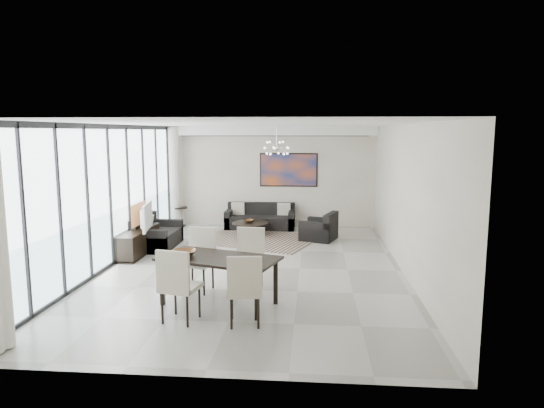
# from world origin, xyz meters

# --- Properties ---
(room_shell) EXTENTS (6.00, 9.00, 2.90)m
(room_shell) POSITION_xyz_m (0.46, 0.00, 1.45)
(room_shell) COLOR #A8A39B
(room_shell) RESTS_ON ground
(window_wall) EXTENTS (0.37, 8.95, 2.90)m
(window_wall) POSITION_xyz_m (-2.86, 0.00, 1.47)
(window_wall) COLOR silver
(window_wall) RESTS_ON floor
(soffit) EXTENTS (5.98, 0.40, 0.26)m
(soffit) POSITION_xyz_m (0.00, 4.30, 2.77)
(soffit) COLOR white
(soffit) RESTS_ON room_shell
(painting) EXTENTS (1.68, 0.04, 0.98)m
(painting) POSITION_xyz_m (0.50, 4.47, 1.65)
(painting) COLOR #BF4F1A
(painting) RESTS_ON room_shell
(chandelier) EXTENTS (0.66, 0.66, 0.71)m
(chandelier) POSITION_xyz_m (0.30, 2.50, 2.35)
(chandelier) COLOR silver
(chandelier) RESTS_ON room_shell
(rug) EXTENTS (3.45, 3.06, 0.01)m
(rug) POSITION_xyz_m (-0.19, 2.60, 0.01)
(rug) COLOR black
(rug) RESTS_ON floor
(coffee_table) EXTENTS (0.99, 0.99, 0.35)m
(coffee_table) POSITION_xyz_m (-0.44, 3.10, 0.20)
(coffee_table) COLOR black
(coffee_table) RESTS_ON floor
(bowl_coffee) EXTENTS (0.28, 0.28, 0.08)m
(bowl_coffee) POSITION_xyz_m (-0.48, 3.10, 0.38)
(bowl_coffee) COLOR brown
(bowl_coffee) RESTS_ON coffee_table
(sofa_main) EXTENTS (1.96, 0.80, 0.71)m
(sofa_main) POSITION_xyz_m (-0.29, 4.06, 0.24)
(sofa_main) COLOR black
(sofa_main) RESTS_ON floor
(loveseat) EXTENTS (0.85, 1.52, 0.76)m
(loveseat) POSITION_xyz_m (-2.54, 1.58, 0.26)
(loveseat) COLOR black
(loveseat) RESTS_ON floor
(armchair) EXTENTS (1.03, 1.06, 0.71)m
(armchair) POSITION_xyz_m (1.40, 2.69, 0.24)
(armchair) COLOR black
(armchair) RESTS_ON floor
(side_table) EXTENTS (0.42, 0.42, 0.57)m
(side_table) POSITION_xyz_m (-2.65, 4.15, 0.39)
(side_table) COLOR black
(side_table) RESTS_ON floor
(tv_console) EXTENTS (0.50, 1.79, 0.56)m
(tv_console) POSITION_xyz_m (-2.76, 0.88, 0.28)
(tv_console) COLOR black
(tv_console) RESTS_ON floor
(television) EXTENTS (0.31, 1.04, 0.60)m
(television) POSITION_xyz_m (-2.60, 0.89, 0.86)
(television) COLOR gray
(television) RESTS_ON tv_console
(dining_table) EXTENTS (2.06, 1.46, 0.78)m
(dining_table) POSITION_xyz_m (-0.27, -2.16, 0.69)
(dining_table) COLOR black
(dining_table) RESTS_ON floor
(dining_chair_sw) EXTENTS (0.60, 0.60, 1.10)m
(dining_chair_sw) POSITION_xyz_m (-0.72, -2.99, 0.64)
(dining_chair_sw) COLOR beige
(dining_chair_sw) RESTS_ON floor
(dining_chair_se) EXTENTS (0.55, 0.55, 1.05)m
(dining_chair_se) POSITION_xyz_m (0.26, -3.02, 0.61)
(dining_chair_se) COLOR beige
(dining_chair_se) RESTS_ON floor
(dining_chair_nw) EXTENTS (0.59, 0.59, 1.09)m
(dining_chair_nw) POSITION_xyz_m (-0.75, -1.44, 0.63)
(dining_chair_nw) COLOR beige
(dining_chair_nw) RESTS_ON floor
(dining_chair_ne) EXTENTS (0.53, 0.53, 1.08)m
(dining_chair_ne) POSITION_xyz_m (0.11, -1.31, 0.62)
(dining_chair_ne) COLOR beige
(dining_chair_ne) RESTS_ON floor
(bowl_dining) EXTENTS (0.45, 0.45, 0.09)m
(bowl_dining) POSITION_xyz_m (-0.84, -2.13, 0.83)
(bowl_dining) COLOR brown
(bowl_dining) RESTS_ON dining_table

